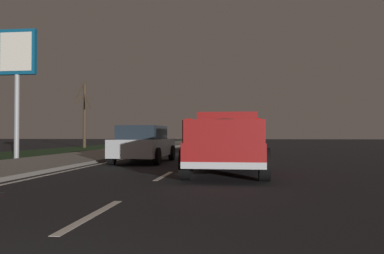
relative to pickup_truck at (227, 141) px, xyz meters
The scene contains 11 objects.
ground 16.92m from the pickup_truck, ahead, with size 144.00×144.00×0.00m, color black.
sidewalk_shoulder 18.41m from the pickup_truck, 23.91° to the left, with size 108.00×4.00×0.12m, color gray.
grass_verge 20.94m from the pickup_truck, 36.53° to the left, with size 108.00×6.00×0.01m, color #1E3819.
lane_markings 19.72m from the pickup_truck, 12.48° to the left, with size 108.00×3.54×0.01m.
pickup_truck is the anchor object (origin of this frame).
sedan_silver 5.56m from the pickup_truck, 40.62° to the left, with size 4.43×2.08×1.54m.
sedan_green 31.54m from the pickup_truck, ahead, with size 4.41×2.03×1.54m.
sedan_white 22.38m from the pickup_truck, ahead, with size 4.43×2.07×1.54m.
sedan_black 11.14m from the pickup_truck, ahead, with size 4.43×2.08×1.54m.
gas_price_sign 12.41m from the pickup_truck, 60.49° to the left, with size 0.27×1.90×6.27m.
bare_tree_far 25.48m from the pickup_truck, 31.74° to the left, with size 1.71×1.46×5.98m.
Camera 1 is at (-1.67, -2.12, 1.17)m, focal length 36.57 mm.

